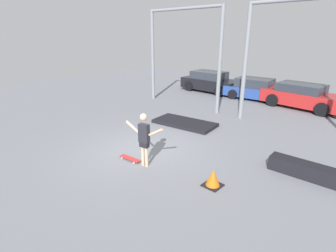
{
  "coord_description": "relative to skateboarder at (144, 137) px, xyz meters",
  "views": [
    {
      "loc": [
        6.66,
        -5.65,
        4.06
      ],
      "look_at": [
        0.37,
        1.07,
        0.8
      ],
      "focal_mm": 28.0,
      "sensor_mm": 36.0,
      "label": 1
    }
  ],
  "objects": [
    {
      "name": "manual_pad",
      "position": [
        -1.67,
        4.03,
        -0.94
      ],
      "size": [
        3.06,
        1.77,
        0.15
      ],
      "primitive_type": "cube",
      "rotation": [
        0.0,
        0.0,
        0.14
      ],
      "color": "black",
      "rests_on": "ground_plane"
    },
    {
      "name": "canopy_support_right",
      "position": [
        2.22,
        6.68,
        2.27
      ],
      "size": [
        5.11,
        0.2,
        5.39
      ],
      "color": "gray",
      "rests_on": "ground_plane"
    },
    {
      "name": "parked_car_blue",
      "position": [
        -1.56,
        11.06,
        -0.37
      ],
      "size": [
        4.07,
        2.19,
        1.34
      ],
      "rotation": [
        0.0,
        0.0,
        0.1
      ],
      "color": "#284793",
      "rests_on": "ground_plane"
    },
    {
      "name": "parked_car_black",
      "position": [
        -5.06,
        11.02,
        -0.3
      ],
      "size": [
        4.26,
        1.97,
        1.47
      ],
      "rotation": [
        0.0,
        0.0,
        -0.0
      ],
      "color": "black",
      "rests_on": "ground_plane"
    },
    {
      "name": "parked_car_red",
      "position": [
        1.34,
        10.82,
        -0.33
      ],
      "size": [
        4.47,
        2.17,
        1.39
      ],
      "rotation": [
        0.0,
        0.0,
        -0.09
      ],
      "color": "red",
      "rests_on": "ground_plane"
    },
    {
      "name": "canopy_support_left",
      "position": [
        -4.09,
        6.68,
        2.27
      ],
      "size": [
        5.11,
        0.2,
        5.39
      ],
      "color": "gray",
      "rests_on": "ground_plane"
    },
    {
      "name": "skateboarder",
      "position": [
        0.0,
        0.0,
        0.0
      ],
      "size": [
        1.41,
        0.35,
        1.77
      ],
      "rotation": [
        0.0,
        0.0,
        0.19
      ],
      "color": "#DBAD89",
      "rests_on": "ground_plane"
    },
    {
      "name": "grind_box",
      "position": [
        4.03,
        2.8,
        -0.8
      ],
      "size": [
        2.12,
        0.59,
        0.44
      ],
      "primitive_type": "cube",
      "rotation": [
        0.0,
        0.0,
        0.04
      ],
      "color": "black",
      "rests_on": "ground_plane"
    },
    {
      "name": "traffic_cone",
      "position": [
        2.27,
        0.51,
        -0.78
      ],
      "size": [
        0.5,
        0.5,
        0.5
      ],
      "color": "black",
      "rests_on": "ground_plane"
    },
    {
      "name": "skateboard",
      "position": [
        -0.67,
        -0.07,
        -0.95
      ],
      "size": [
        0.85,
        0.31,
        0.08
      ],
      "rotation": [
        0.0,
        0.0,
        0.11
      ],
      "color": "red",
      "rests_on": "ground_plane"
    },
    {
      "name": "ground_plane",
      "position": [
        -0.93,
        0.63,
        -1.02
      ],
      "size": [
        36.0,
        36.0,
        0.0
      ],
      "primitive_type": "plane",
      "color": "slate"
    }
  ]
}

